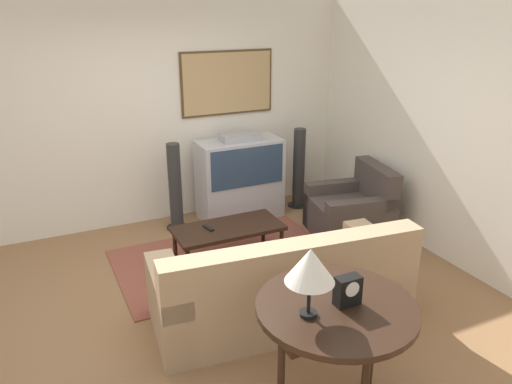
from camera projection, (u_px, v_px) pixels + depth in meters
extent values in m
plane|color=#8E6642|center=(209.00, 303.00, 4.61)|extent=(12.00, 12.00, 0.00)
cube|color=silver|center=(143.00, 115.00, 5.93)|extent=(12.00, 0.06, 2.70)
cube|color=#4C381E|center=(227.00, 83.00, 6.22)|extent=(1.21, 0.03, 0.79)
cube|color=tan|center=(228.00, 83.00, 6.20)|extent=(1.16, 0.01, 0.74)
cube|color=silver|center=(442.00, 131.00, 5.19)|extent=(0.06, 12.00, 2.70)
cube|color=brown|center=(226.00, 259.00, 5.40)|extent=(2.30, 1.46, 0.01)
cube|color=#B7B7BC|center=(240.00, 199.00, 6.43)|extent=(1.05, 0.49, 0.46)
cube|color=#B7B7BC|center=(240.00, 162.00, 6.25)|extent=(1.05, 0.49, 0.56)
cube|color=#2D425B|center=(248.00, 167.00, 6.04)|extent=(0.95, 0.01, 0.49)
cube|color=#9E9EA3|center=(239.00, 137.00, 6.13)|extent=(0.47, 0.27, 0.09)
cube|color=tan|center=(280.00, 294.00, 4.36)|extent=(2.25, 1.10, 0.44)
cube|color=tan|center=(297.00, 268.00, 3.91)|extent=(2.18, 0.43, 0.43)
cube|color=tan|center=(376.00, 267.00, 4.63)|extent=(0.33, 0.91, 0.60)
cube|color=tan|center=(169.00, 307.00, 4.02)|extent=(0.33, 0.91, 0.60)
cube|color=#7C664D|center=(343.00, 256.00, 4.20)|extent=(0.37, 0.15, 0.34)
cube|color=#7C664D|center=(232.00, 276.00, 3.89)|extent=(0.37, 0.15, 0.34)
cube|color=#473D38|center=(348.00, 218.00, 5.92)|extent=(0.98, 0.97, 0.42)
cube|color=#473D38|center=(377.00, 182.00, 5.85)|extent=(0.33, 0.85, 0.41)
cube|color=#473D38|center=(337.00, 202.00, 6.20)|extent=(0.86, 0.31, 0.56)
cube|color=#473D38|center=(361.00, 224.00, 5.59)|extent=(0.86, 0.31, 0.56)
cube|color=black|center=(228.00, 228.00, 5.24)|extent=(1.14, 0.54, 0.04)
cylinder|color=black|center=(188.00, 265.00, 4.92)|extent=(0.04, 0.04, 0.36)
cylinder|color=black|center=(281.00, 244.00, 5.33)|extent=(0.04, 0.04, 0.36)
cylinder|color=black|center=(175.00, 246.00, 5.29)|extent=(0.04, 0.04, 0.36)
cylinder|color=black|center=(263.00, 228.00, 5.71)|extent=(0.04, 0.04, 0.36)
cylinder|color=black|center=(337.00, 307.00, 3.17)|extent=(1.04, 1.04, 0.04)
cube|color=black|center=(336.00, 316.00, 3.19)|extent=(0.88, 0.41, 0.08)
cylinder|color=black|center=(281.00, 370.00, 3.21)|extent=(0.05, 0.05, 0.76)
cylinder|color=black|center=(372.00, 340.00, 3.50)|extent=(0.05, 0.05, 0.76)
cylinder|color=black|center=(308.00, 313.00, 3.05)|extent=(0.11, 0.11, 0.02)
cylinder|color=black|center=(309.00, 284.00, 2.97)|extent=(0.02, 0.02, 0.39)
cone|color=white|center=(310.00, 265.00, 2.93)|extent=(0.30, 0.30, 0.22)
cube|color=black|center=(348.00, 291.00, 3.13)|extent=(0.17, 0.09, 0.20)
cylinder|color=white|center=(352.00, 289.00, 3.08)|extent=(0.10, 0.01, 0.10)
cube|color=black|center=(208.00, 228.00, 5.18)|extent=(0.08, 0.17, 0.02)
cylinder|color=black|center=(178.00, 227.00, 6.15)|extent=(0.27, 0.27, 0.02)
cylinder|color=#2D2D2D|center=(175.00, 187.00, 5.96)|extent=(0.16, 0.16, 1.07)
cylinder|color=black|center=(298.00, 205.00, 6.83)|extent=(0.27, 0.27, 0.02)
cylinder|color=#2D2D2D|center=(299.00, 168.00, 6.64)|extent=(0.16, 0.16, 1.07)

